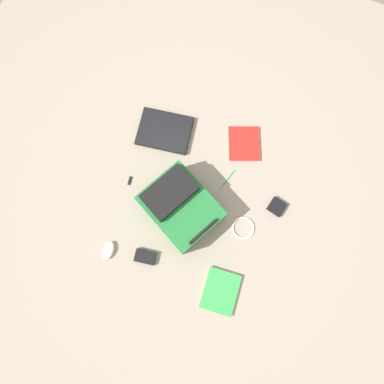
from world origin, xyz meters
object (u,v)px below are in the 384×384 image
at_px(backpack, 180,207).
at_px(laptop, 165,131).
at_px(book_red, 244,144).
at_px(computer_mouse, 108,250).
at_px(usb_stick, 130,181).
at_px(book_manual, 220,291).
at_px(cable_coil, 243,228).
at_px(pen_black, 228,179).
at_px(power_brick, 145,257).
at_px(earbud_pouch, 277,207).

xyz_separation_m(backpack, laptop, (0.28, -0.41, -0.08)).
height_order(backpack, book_red, backpack).
height_order(laptop, computer_mouse, computer_mouse).
bearing_deg(usb_stick, book_manual, 152.23).
distance_m(backpack, cable_coil, 0.39).
relative_size(laptop, pen_black, 2.48).
relative_size(cable_coil, power_brick, 1.12).
bearing_deg(earbud_pouch, book_manual, 76.88).
xyz_separation_m(book_manual, power_brick, (0.47, -0.01, 0.00)).
bearing_deg(backpack, book_red, -111.38).
height_order(laptop, power_brick, laptop).
bearing_deg(computer_mouse, laptop, -95.51).
bearing_deg(book_manual, backpack, -41.75).
bearing_deg(computer_mouse, book_manual, 178.07).
xyz_separation_m(power_brick, earbud_pouch, (-0.60, -0.56, -0.00)).
xyz_separation_m(pen_black, earbud_pouch, (-0.33, 0.05, 0.01)).
distance_m(cable_coil, power_brick, 0.59).
bearing_deg(pen_black, laptop, -16.08).
distance_m(laptop, power_brick, 0.77).
relative_size(backpack, computer_mouse, 4.78).
distance_m(book_red, pen_black, 0.25).
height_order(pen_black, usb_stick, same).
distance_m(power_brick, earbud_pouch, 0.82).
height_order(backpack, power_brick, backpack).
xyz_separation_m(book_manual, book_red, (0.18, -0.87, -0.00)).
relative_size(backpack, cable_coil, 3.81).
bearing_deg(usb_stick, cable_coil, 179.43).
distance_m(laptop, book_manual, 1.01).
height_order(computer_mouse, usb_stick, computer_mouse).
height_order(book_red, earbud_pouch, earbud_pouch).
height_order(computer_mouse, earbud_pouch, computer_mouse).
bearing_deg(computer_mouse, earbud_pouch, -148.02).
bearing_deg(book_manual, pen_black, -72.59).
height_order(computer_mouse, cable_coil, computer_mouse).
xyz_separation_m(power_brick, pen_black, (-0.27, -0.61, -0.01)).
bearing_deg(backpack, book_manual, 138.25).
distance_m(power_brick, usb_stick, 0.46).
height_order(book_manual, usb_stick, book_manual).
relative_size(pen_black, earbud_pouch, 1.65).
height_order(book_manual, power_brick, power_brick).
xyz_separation_m(laptop, power_brick, (-0.20, 0.74, -0.00)).
height_order(laptop, earbud_pouch, laptop).
distance_m(laptop, earbud_pouch, 0.82).
distance_m(pen_black, earbud_pouch, 0.33).
distance_m(cable_coil, earbud_pouch, 0.24).
height_order(book_red, usb_stick, book_red).
xyz_separation_m(laptop, usb_stick, (0.07, 0.37, -0.01)).
distance_m(backpack, book_red, 0.57).
height_order(book_red, cable_coil, book_red).
bearing_deg(laptop, book_red, -167.29).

